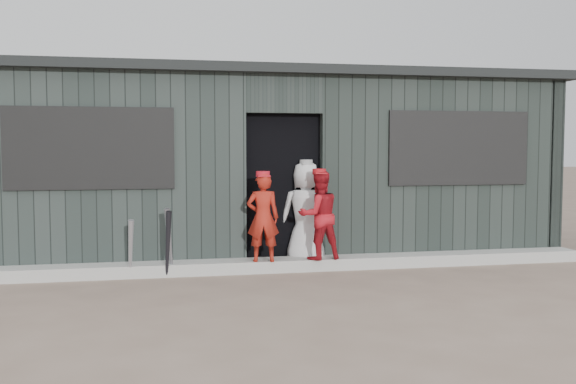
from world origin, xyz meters
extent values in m
plane|color=#705B4D|center=(0.00, 0.00, 0.00)|extent=(80.00, 80.00, 0.00)
cube|color=#9A9B96|center=(0.00, 1.82, 0.07)|extent=(8.00, 0.36, 0.15)
cone|color=#9B9CA3|center=(-1.93, 1.60, 0.36)|extent=(0.11, 0.27, 0.73)
cone|color=gray|center=(-1.48, 1.67, 0.42)|extent=(0.14, 0.23, 0.84)
cone|color=black|center=(-1.50, 1.58, 0.41)|extent=(0.11, 0.24, 0.82)
imported|color=maroon|center=(-0.34, 1.68, 0.70)|extent=(0.42, 0.30, 1.09)
imported|color=#A2141C|center=(0.38, 1.70, 0.71)|extent=(0.60, 0.51, 1.12)
imported|color=silver|center=(0.30, 2.08, 0.69)|extent=(0.73, 0.54, 1.38)
cube|color=black|center=(0.00, 3.50, 1.20)|extent=(7.60, 2.70, 2.20)
cube|color=#2A322F|center=(-2.25, 2.10, 1.25)|extent=(3.50, 0.20, 2.50)
cube|color=#262E2A|center=(2.25, 2.10, 1.25)|extent=(3.50, 0.20, 2.50)
cube|color=#272E2C|center=(0.00, 2.10, 2.25)|extent=(1.00, 0.20, 0.50)
cube|color=#2A322F|center=(3.90, 3.50, 1.25)|extent=(0.20, 3.00, 2.50)
cube|color=#29312F|center=(0.00, 4.90, 1.25)|extent=(8.00, 0.20, 2.50)
cube|color=black|center=(0.00, 3.50, 2.56)|extent=(8.30, 3.30, 0.12)
cube|color=black|center=(-2.40, 1.98, 1.55)|extent=(2.00, 0.04, 1.00)
cube|color=black|center=(2.40, 1.98, 1.55)|extent=(2.00, 0.04, 1.00)
cube|color=black|center=(-0.12, 2.63, 1.35)|extent=(0.21, 0.21, 0.85)
cube|color=black|center=(0.23, 2.55, 1.30)|extent=(0.23, 0.21, 0.83)
camera|label=1|loc=(-1.58, -6.08, 1.56)|focal=40.00mm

